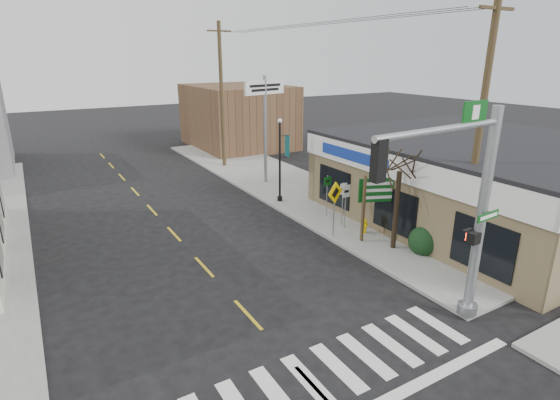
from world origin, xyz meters
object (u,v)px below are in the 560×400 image
traffic_signal_pole (467,198)px  bare_tree (401,157)px  lamp_post (281,154)px  utility_pole_near (479,132)px  utility_pole_far (222,95)px  guide_sign (377,197)px  dance_center_sign (265,103)px  fire_hydrant (364,225)px

traffic_signal_pole → bare_tree: bearing=59.7°
lamp_post → utility_pole_near: utility_pole_near is taller
traffic_signal_pole → bare_tree: traffic_signal_pole is taller
traffic_signal_pole → utility_pole_far: 22.98m
utility_pole_near → utility_pole_far: 20.15m
lamp_post → utility_pole_near: size_ratio=0.46×
traffic_signal_pole → utility_pole_near: 5.12m
guide_sign → dance_center_sign: (0.22, 10.91, 3.19)m
guide_sign → bare_tree: (-0.00, -1.24, 2.10)m
lamp_post → dance_center_sign: dance_center_sign is taller
traffic_signal_pole → fire_hydrant: traffic_signal_pole is taller
dance_center_sign → fire_hydrant: bearing=-106.1°
fire_hydrant → utility_pole_near: 6.67m
guide_sign → utility_pole_near: utility_pole_near is taller
lamp_post → utility_pole_far: size_ratio=0.46×
fire_hydrant → lamp_post: size_ratio=0.15×
traffic_signal_pole → guide_sign: 7.10m
guide_sign → utility_pole_far: 16.89m
guide_sign → dance_center_sign: 11.37m
bare_tree → utility_pole_near: (1.67, -2.26, 1.20)m
guide_sign → utility_pole_far: utility_pole_far is taller
traffic_signal_pole → lamp_post: traffic_signal_pole is taller
fire_hydrant → traffic_signal_pole: bearing=-109.3°
dance_center_sign → utility_pole_near: bearing=-99.1°
utility_pole_far → traffic_signal_pole: bearing=-97.3°
utility_pole_near → utility_pole_far: bearing=97.0°
lamp_post → utility_pole_far: 9.98m
traffic_signal_pole → guide_sign: traffic_signal_pole is taller
traffic_signal_pole → utility_pole_far: (2.13, 22.85, 1.19)m
traffic_signal_pole → utility_pole_far: bearing=80.3°
fire_hydrant → dance_center_sign: size_ratio=0.10×
traffic_signal_pole → dance_center_sign: 17.46m
dance_center_sign → bare_tree: bearing=-105.9°
lamp_post → guide_sign: bearing=-68.4°
bare_tree → utility_pole_far: utility_pole_far is taller
traffic_signal_pole → dance_center_sign: traffic_signal_pole is taller
fire_hydrant → utility_pole_far: 16.62m
lamp_post → fire_hydrant: bearing=-67.6°
lamp_post → bare_tree: (0.96, -8.16, 1.32)m
fire_hydrant → utility_pole_far: (-0.32, 15.87, 4.93)m
guide_sign → utility_pole_far: size_ratio=0.30×
bare_tree → utility_pole_far: size_ratio=0.50×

